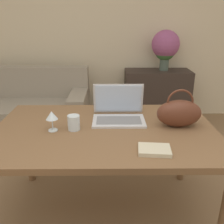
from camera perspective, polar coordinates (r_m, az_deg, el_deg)
wall_back at (r=3.69m, az=0.07°, el=19.64°), size 10.00×0.06×2.70m
dining_table at (r=1.74m, az=-1.66°, el=-5.90°), size 1.52×0.97×0.72m
couch at (r=3.47m, az=-21.15°, el=0.17°), size 1.87×0.80×0.82m
sideboard at (r=3.64m, az=10.12°, el=3.60°), size 0.91×0.40×0.74m
laptop at (r=1.85m, az=1.50°, el=0.41°), size 0.38×0.28×0.25m
drinking_glass at (r=1.69m, az=-8.73°, el=-2.41°), size 0.08×0.08×0.10m
wine_glass at (r=1.68m, az=-13.61°, el=-0.96°), size 0.08×0.08×0.14m
handbag at (r=1.77m, az=15.08°, el=-0.19°), size 0.31×0.15×0.27m
flower_vase at (r=3.53m, az=12.10°, el=14.40°), size 0.37×0.37×0.54m
book at (r=1.44m, az=9.66°, el=-8.54°), size 0.19×0.15×0.02m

